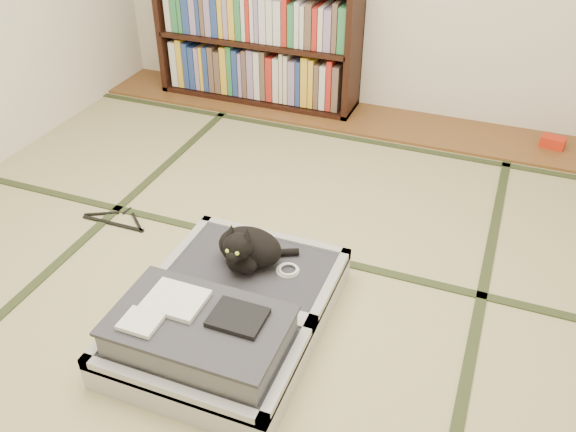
% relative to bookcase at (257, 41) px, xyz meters
% --- Properties ---
extents(floor, '(4.50, 4.50, 0.00)m').
position_rel_bookcase_xyz_m(floor, '(0.86, -2.07, -0.45)').
color(floor, tan).
rests_on(floor, ground).
extents(wood_strip, '(4.00, 0.50, 0.02)m').
position_rel_bookcase_xyz_m(wood_strip, '(0.86, -0.07, -0.44)').
color(wood_strip, brown).
rests_on(wood_strip, ground).
extents(red_item, '(0.17, 0.12, 0.07)m').
position_rel_bookcase_xyz_m(red_item, '(2.11, -0.04, -0.40)').
color(red_item, red).
rests_on(red_item, wood_strip).
extents(tatami_borders, '(4.00, 4.50, 0.01)m').
position_rel_bookcase_xyz_m(tatami_borders, '(0.86, -1.57, -0.45)').
color(tatami_borders, '#2D381E').
rests_on(tatami_borders, ground).
extents(bookcase, '(1.49, 0.34, 0.96)m').
position_rel_bookcase_xyz_m(bookcase, '(0.00, 0.00, 0.00)').
color(bookcase, black).
rests_on(bookcase, wood_strip).
extents(suitcase, '(0.78, 1.03, 0.31)m').
position_rel_bookcase_xyz_m(suitcase, '(0.85, -2.32, -0.34)').
color(suitcase, '#AFAEB3').
rests_on(suitcase, floor).
extents(cat, '(0.34, 0.35, 0.28)m').
position_rel_bookcase_xyz_m(cat, '(0.83, -2.03, -0.20)').
color(cat, black).
rests_on(cat, suitcase).
extents(cable_coil, '(0.11, 0.11, 0.03)m').
position_rel_bookcase_xyz_m(cable_coil, '(1.01, -2.00, -0.29)').
color(cable_coil, white).
rests_on(cable_coil, suitcase).
extents(hanger, '(0.39, 0.18, 0.01)m').
position_rel_bookcase_xyz_m(hanger, '(-0.08, -1.77, -0.44)').
color(hanger, black).
rests_on(hanger, floor).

